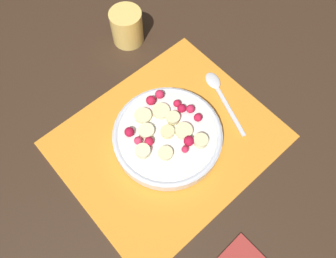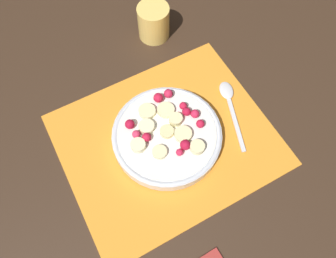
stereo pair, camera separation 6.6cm
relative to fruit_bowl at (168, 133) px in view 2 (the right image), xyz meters
The scene contains 5 objects.
ground_plane 0.03m from the fruit_bowl, 136.46° to the right, with size 3.00×3.00×0.00m, color #382619.
placemat 0.02m from the fruit_bowl, 136.46° to the right, with size 0.44×0.37×0.01m.
fruit_bowl is the anchor object (origin of this frame).
spoon 0.16m from the fruit_bowl, ahead, with size 0.08×0.17×0.01m.
drinking_glass 0.29m from the fruit_bowl, 68.24° to the left, with size 0.08×0.08×0.08m.
Camera 2 is at (-0.14, -0.26, 0.64)m, focal length 35.00 mm.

